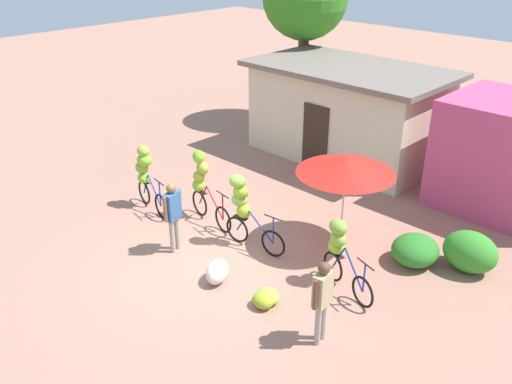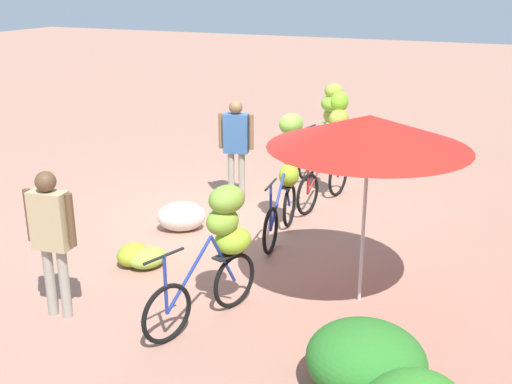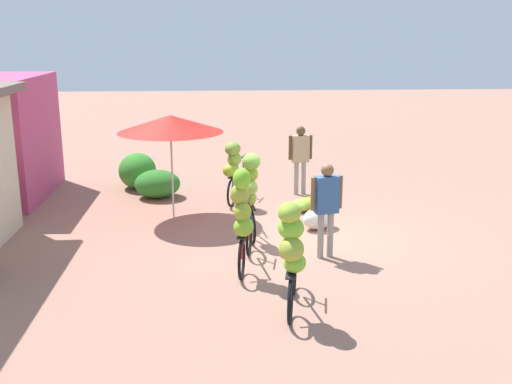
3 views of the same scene
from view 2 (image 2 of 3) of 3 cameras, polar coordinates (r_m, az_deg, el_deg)
name	(u,v)px [view 2 (image 2 of 3)]	position (r m, az deg, el deg)	size (l,w,h in m)	color
ground_plane	(232,220)	(9.60, -2.21, -2.56)	(60.00, 60.00, 0.00)	#A1725F
hedge_bush_front_left	(366,360)	(5.79, 10.01, -14.89)	(1.00, 1.08, 0.65)	#2C7A29
market_umbrella	(369,132)	(6.69, 10.30, 5.45)	(2.17, 2.17, 2.17)	beige
bicycle_leftmost	(329,120)	(11.90, 6.65, 6.58)	(1.59, 0.48, 1.66)	black
bicycle_near_pile	(334,141)	(10.29, 7.16, 4.63)	(1.72, 0.48, 1.79)	black
bicycle_center_loaded	(288,165)	(8.88, 2.95, 2.49)	(1.66, 0.41, 1.71)	black
bicycle_by_shop	(221,240)	(6.68, -3.23, -4.41)	(1.55, 0.69, 1.46)	black
banana_pile_on_ground	(140,256)	(8.19, -10.52, -5.78)	(0.64, 0.70, 0.30)	#8DB53D
produce_sack	(182,216)	(9.19, -6.82, -2.23)	(0.70, 0.44, 0.44)	silver
person_vendor	(51,230)	(6.91, -18.21, -3.30)	(0.25, 0.58, 1.66)	gray
person_bystander	(236,140)	(10.19, -1.83, 4.80)	(0.29, 0.57, 1.67)	gray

